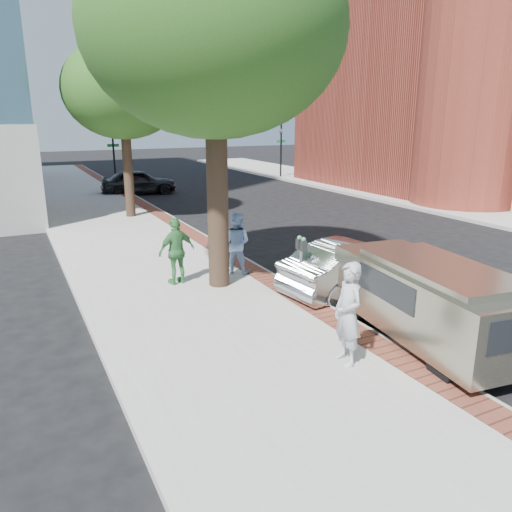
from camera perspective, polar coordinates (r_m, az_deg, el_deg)
ground at (r=11.44m, az=2.29°, el=-6.28°), size 120.00×120.00×0.00m
sidewalk at (r=18.15m, az=-14.28°, el=1.79°), size 5.00×60.00×0.15m
brick_strip at (r=18.70m, az=-7.71°, el=2.79°), size 0.60×60.00×0.01m
curb at (r=18.83m, az=-6.70°, el=2.67°), size 0.10×60.00×0.15m
sidewalk_far at (r=26.51m, az=21.87°, el=5.42°), size 5.00×60.00×0.15m
church at (r=34.56m, az=24.11°, el=19.33°), size 19.00×16.00×20.40m
signal_near at (r=31.92m, az=-15.97°, el=11.43°), size 0.70×0.15×3.80m
signal_far at (r=35.97m, az=2.87°, el=12.41°), size 0.70×0.15×3.80m
tree_near at (r=12.22m, az=-4.82°, el=24.56°), size 6.00×6.00×8.51m
tree_far at (r=21.80m, az=-15.01°, el=17.85°), size 4.80×4.80×7.14m
parking_meter at (r=11.58m, az=5.17°, el=0.24°), size 0.12×0.32×1.47m
person_gray at (r=8.62m, az=10.47°, el=-6.52°), size 0.50×0.70×1.81m
person_officer at (r=13.49m, az=-2.29°, el=1.53°), size 1.02×1.02×1.66m
person_green at (r=12.73m, az=-9.05°, el=0.57°), size 1.07×0.62×1.71m
sedan_silver at (r=12.63m, az=11.49°, el=-1.22°), size 4.24×1.93×1.35m
bg_car at (r=29.39m, az=-13.28°, el=8.27°), size 4.32×2.13×1.42m
van at (r=10.23m, az=18.57°, el=-4.38°), size 2.27×4.68×1.66m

